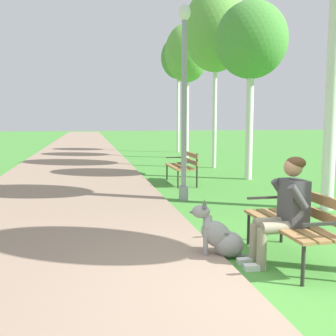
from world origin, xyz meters
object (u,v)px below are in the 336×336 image
object	(u,v)px
birch_tree_fourth	(216,30)
birch_tree_fifth	(187,54)
person_seated_on_near_bench	(284,207)
dog_grey	(220,236)
park_bench_mid	(183,164)
birch_tree_sixth	(178,59)
birch_tree_third	(251,41)
park_bench_near	(296,218)
lamp_post_near	(184,101)

from	to	relation	value
birch_tree_fourth	birch_tree_fifth	world-z (taller)	birch_tree_fourth
person_seated_on_near_bench	birch_tree_fifth	xyz separation A→B (m)	(2.11, 12.99, 3.82)
dog_grey	park_bench_mid	bearing A→B (deg)	80.91
birch_tree_fourth	birch_tree_fifth	xyz separation A→B (m)	(-0.04, 3.80, -0.17)
dog_grey	birch_tree_fourth	bearing A→B (deg)	72.47
birch_tree_sixth	birch_tree_third	bearing A→B (deg)	-91.29
park_bench_near	birch_tree_third	world-z (taller)	birch_tree_third
park_bench_mid	dog_grey	distance (m)	5.69
park_bench_mid	dog_grey	world-z (taller)	park_bench_mid
dog_grey	birch_tree_third	size ratio (longest dim) A/B	0.17
park_bench_near	birch_tree_sixth	size ratio (longest dim) A/B	0.25
birch_tree_third	birch_tree_fifth	size ratio (longest dim) A/B	0.84
lamp_post_near	birch_tree_fifth	world-z (taller)	birch_tree_fifth
park_bench_near	park_bench_mid	bearing A→B (deg)	89.37
birch_tree_fifth	birch_tree_sixth	distance (m)	3.30
person_seated_on_near_bench	birch_tree_third	bearing A→B (deg)	70.55
person_seated_on_near_bench	birch_tree_third	xyz separation A→B (m)	(2.25, 6.38, 3.11)
park_bench_near	person_seated_on_near_bench	world-z (taller)	person_seated_on_near_bench
birch_tree_third	park_bench_near	bearing A→B (deg)	-108.04
lamp_post_near	birch_tree_fourth	size ratio (longest dim) A/B	0.65
birch_tree_third	birch_tree_sixth	xyz separation A→B (m)	(0.22, 9.88, 1.01)
birch_tree_fourth	park_bench_near	bearing A→B (deg)	-102.09
birch_tree_third	dog_grey	bearing A→B (deg)	-115.66
person_seated_on_near_bench	lamp_post_near	bearing A→B (deg)	93.51
dog_grey	birch_tree_fourth	distance (m)	10.24
park_bench_mid	person_seated_on_near_bench	size ratio (longest dim) A/B	1.20
dog_grey	birch_tree_fourth	size ratio (longest dim) A/B	0.13
park_bench_mid	birch_tree_fifth	distance (m)	8.26
park_bench_mid	birch_tree_fourth	size ratio (longest dim) A/B	0.25
birch_tree_third	birch_tree_sixth	distance (m)	9.93
dog_grey	birch_tree_fifth	distance (m)	13.58
birch_tree_fourth	dog_grey	bearing A→B (deg)	-107.53
park_bench_near	lamp_post_near	world-z (taller)	lamp_post_near
park_bench_near	birch_tree_third	bearing A→B (deg)	71.96
birch_tree_fifth	birch_tree_sixth	world-z (taller)	birch_tree_sixth
birch_tree_third	birch_tree_fourth	distance (m)	2.95
park_bench_near	birch_tree_third	size ratio (longest dim) A/B	0.31
park_bench_mid	person_seated_on_near_bench	distance (m)	6.01
person_seated_on_near_bench	lamp_post_near	size ratio (longest dim) A/B	0.32
birch_tree_third	birch_tree_fourth	xyz separation A→B (m)	(-0.10, 2.81, 0.88)
park_bench_near	park_bench_mid	size ratio (longest dim) A/B	1.00
park_bench_mid	person_seated_on_near_bench	xyz separation A→B (m)	(-0.27, -6.00, 0.17)
birch_tree_third	birch_tree_fifth	bearing A→B (deg)	91.22
park_bench_mid	lamp_post_near	size ratio (longest dim) A/B	0.38
dog_grey	park_bench_near	bearing A→B (deg)	-19.09
park_bench_mid	birch_tree_sixth	world-z (taller)	birch_tree_sixth
birch_tree_sixth	person_seated_on_near_bench	bearing A→B (deg)	-98.66
person_seated_on_near_bench	park_bench_near	bearing A→B (deg)	25.35
dog_grey	birch_tree_fifth	xyz separation A→B (m)	(2.74, 12.61, 4.24)
park_bench_near	birch_tree_fourth	distance (m)	10.19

